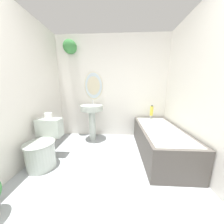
{
  "coord_description": "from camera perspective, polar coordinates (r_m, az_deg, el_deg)",
  "views": [
    {
      "loc": [
        0.15,
        -0.37,
        1.22
      ],
      "look_at": [
        0.05,
        1.5,
        0.81
      ],
      "focal_mm": 18.0,
      "sensor_mm": 36.0,
      "label": 1
    }
  ],
  "objects": [
    {
      "name": "wall_back",
      "position": [
        2.81,
        -1.49,
        13.1
      ],
      "size": [
        2.72,
        0.3,
        2.4
      ],
      "color": "silver",
      "rests_on": "ground_plane"
    },
    {
      "name": "wall_left",
      "position": [
        2.16,
        -40.84,
        8.87
      ],
      "size": [
        0.06,
        2.53,
        2.4
      ],
      "color": "silver",
      "rests_on": "ground_plane"
    },
    {
      "name": "wall_right",
      "position": [
        1.96,
        40.5,
        8.87
      ],
      "size": [
        0.06,
        2.53,
        2.4
      ],
      "color": "silver",
      "rests_on": "ground_plane"
    },
    {
      "name": "toilet",
      "position": [
        2.16,
        -31.48,
        -14.92
      ],
      "size": [
        0.43,
        0.6,
        0.7
      ],
      "color": "#B2BCB2",
      "rests_on": "ground_plane"
    },
    {
      "name": "pedestal_sink",
      "position": [
        2.62,
        -10.14,
        -0.84
      ],
      "size": [
        0.5,
        0.5,
        0.93
      ],
      "color": "#B2BCB2",
      "rests_on": "ground_plane"
    },
    {
      "name": "bathtub",
      "position": [
        2.32,
        22.81,
        -13.02
      ],
      "size": [
        0.71,
        1.51,
        0.58
      ],
      "color": "#4C4742",
      "rests_on": "ground_plane"
    },
    {
      "name": "shampoo_bottle",
      "position": [
        2.78,
        19.46,
        0.58
      ],
      "size": [
        0.07,
        0.07,
        0.24
      ],
      "color": "gold",
      "rests_on": "bathtub"
    },
    {
      "name": "toilet_paper_roll",
      "position": [
        2.18,
        -29.64,
        -1.74
      ],
      "size": [
        0.11,
        0.11,
        0.1
      ],
      "color": "white",
      "rests_on": "toilet"
    }
  ]
}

